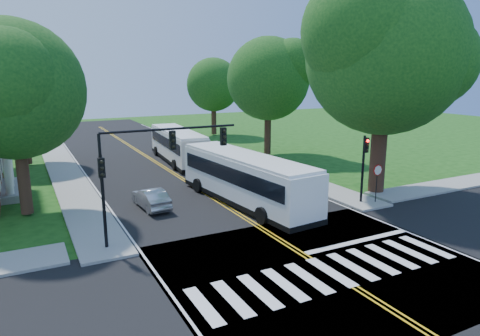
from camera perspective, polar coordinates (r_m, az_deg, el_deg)
ground at (r=19.91m, az=11.08°, el=-12.91°), size 140.00×140.00×0.00m
road at (r=34.94m, az=-7.51°, el=-1.56°), size 14.00×96.00×0.01m
cross_road at (r=19.91m, az=11.08°, el=-12.89°), size 60.00×12.00×0.01m
center_line at (r=38.63m, az=-9.55°, el=-0.25°), size 0.36×70.00×0.01m
edge_line_w at (r=37.19m, az=-19.55°, el=-1.31°), size 0.12×70.00×0.01m
edge_line_e at (r=41.16m, az=-0.52°, el=0.72°), size 0.12×70.00×0.01m
crosswalk at (r=19.56m, az=12.01°, el=-13.39°), size 12.60×3.00×0.01m
stop_bar at (r=23.14m, az=15.49°, el=-9.37°), size 6.60×0.40×0.01m
sidewalk_nw at (r=39.94m, az=-22.30°, el=-0.52°), size 2.60×40.00×0.15m
sidewalk_ne at (r=44.43m, az=-0.54°, el=1.69°), size 2.60×40.00×0.15m
sidewalk_xe at (r=38.57m, az=28.42°, el=-1.55°), size 20.00×2.60×0.15m
tree_ne_big at (r=31.37m, az=18.79°, el=14.02°), size 10.80×10.80×14.91m
tree_west_near at (r=27.93m, az=-27.96°, el=9.18°), size 8.00×8.00×11.40m
tree_west_far at (r=43.94m, az=-27.25°, el=9.29°), size 7.60×7.60×10.67m
tree_east_mid at (r=44.31m, az=3.80°, el=11.76°), size 8.40×8.40×11.93m
tree_east_far at (r=59.01m, az=-3.57°, el=11.01°), size 7.20×7.20×10.34m
signal_nw at (r=21.49m, az=-11.90°, el=1.29°), size 7.15×0.46×5.66m
signal_ne at (r=28.81m, az=16.21°, el=1.04°), size 0.30×0.46×4.40m
stop_sign at (r=29.23m, az=17.86°, el=-0.78°), size 0.76×0.08×2.53m
bus_lead at (r=28.00m, az=0.70°, el=-1.36°), size 3.92×12.83×3.27m
bus_follow at (r=41.90m, az=-8.30°, el=3.06°), size 3.51×12.06×3.08m
hatchback at (r=27.90m, az=-11.78°, el=-3.98°), size 1.62×4.00×1.29m
suv at (r=33.53m, az=4.18°, el=-0.94°), size 3.70×5.10×1.29m
dark_sedan at (r=34.16m, az=2.15°, el=-0.66°), size 3.24×4.80×1.29m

